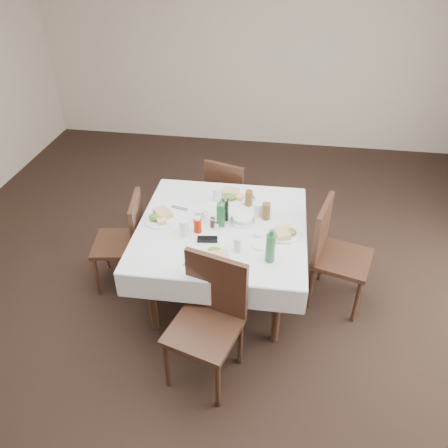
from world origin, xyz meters
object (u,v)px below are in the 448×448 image
(water_w, at_px, (184,228))
(oil_cruet_green, at_px, (221,214))
(dining_table, at_px, (222,233))
(water_s, at_px, (238,244))
(oil_cruet_dark, at_px, (225,209))
(chair_south, at_px, (210,313))
(bread_basket, at_px, (243,219))
(water_n, at_px, (217,195))
(coffee_mug, at_px, (200,215))
(chair_west, at_px, (127,237))
(water_e, at_px, (258,210))
(chair_north, at_px, (228,192))
(green_bottle, at_px, (270,248))
(chair_east, at_px, (333,249))
(ketchup_bottle, at_px, (198,225))

(water_w, xyz_separation_m, oil_cruet_green, (0.27, 0.18, 0.04))
(dining_table, xyz_separation_m, water_s, (0.17, -0.31, 0.14))
(dining_table, height_order, oil_cruet_dark, oil_cruet_dark)
(chair_south, relative_size, bread_basket, 5.10)
(chair_south, relative_size, water_n, 8.22)
(coffee_mug, bearing_deg, water_w, -109.42)
(dining_table, xyz_separation_m, chair_west, (-0.87, 0.03, -0.17))
(chair_south, xyz_separation_m, oil_cruet_dark, (-0.02, 0.89, 0.30))
(chair_south, relative_size, water_s, 8.03)
(water_e, bearing_deg, chair_west, -172.19)
(water_e, distance_m, oil_cruet_dark, 0.29)
(water_s, relative_size, coffee_mug, 0.90)
(chair_north, height_order, water_s, water_s)
(water_w, bearing_deg, bread_basket, 29.38)
(bread_basket, bearing_deg, oil_cruet_green, -159.17)
(chair_west, bearing_deg, oil_cruet_green, -1.79)
(water_w, distance_m, green_bottle, 0.73)
(chair_east, bearing_deg, ketchup_bottle, -169.47)
(ketchup_bottle, bearing_deg, coffee_mug, 94.68)
(chair_west, bearing_deg, water_e, 7.81)
(water_e, xyz_separation_m, bread_basket, (-0.12, -0.12, -0.03))
(bread_basket, xyz_separation_m, coffee_mug, (-0.36, -0.02, 0.01))
(chair_south, xyz_separation_m, water_w, (-0.31, 0.62, 0.26))
(chair_south, bearing_deg, chair_west, 137.42)
(water_w, bearing_deg, chair_west, 160.52)
(water_w, bearing_deg, water_s, -16.62)
(water_e, bearing_deg, chair_south, -104.07)
(dining_table, distance_m, green_bottle, 0.61)
(bread_basket, height_order, oil_cruet_dark, oil_cruet_dark)
(chair_east, distance_m, oil_cruet_green, 1.00)
(chair_east, xyz_separation_m, water_n, (-1.05, 0.28, 0.27))
(chair_east, height_order, ketchup_bottle, chair_east)
(water_w, distance_m, coffee_mug, 0.25)
(oil_cruet_green, bearing_deg, water_w, -145.78)
(water_s, bearing_deg, water_w, 163.38)
(coffee_mug, bearing_deg, water_s, -44.79)
(chair_south, bearing_deg, green_bottle, 46.53)
(dining_table, height_order, chair_west, chair_west)
(chair_east, bearing_deg, chair_west, -178.04)
(water_n, height_order, oil_cruet_dark, oil_cruet_dark)
(chair_north, bearing_deg, water_e, -64.10)
(water_e, height_order, ketchup_bottle, ketchup_bottle)
(chair_south, distance_m, water_e, 1.05)
(water_s, distance_m, coffee_mug, 0.52)
(water_n, xyz_separation_m, oil_cruet_green, (0.10, -0.37, 0.05))
(oil_cruet_green, height_order, coffee_mug, oil_cruet_green)
(dining_table, distance_m, chair_east, 0.95)
(chair_north, xyz_separation_m, oil_cruet_dark, (0.10, -0.85, 0.36))
(coffee_mug, bearing_deg, chair_east, 2.05)
(ketchup_bottle, distance_m, green_bottle, 0.66)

